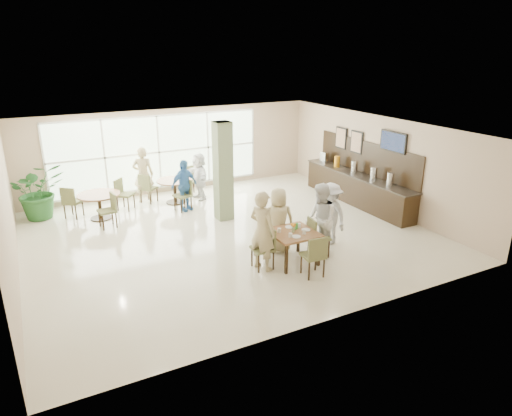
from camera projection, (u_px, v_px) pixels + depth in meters
name	position (u px, v px, depth m)	size (l,w,h in m)	color
ground	(229.00, 235.00, 12.10)	(10.00, 10.00, 0.00)	beige
room_shell	(227.00, 173.00, 11.53)	(10.00, 10.00, 10.00)	white
window_bank	(159.00, 152.00, 15.15)	(7.00, 0.04, 7.00)	silver
column	(223.00, 172.00, 12.81)	(0.45, 0.45, 2.80)	#708059
main_table	(293.00, 235.00, 10.36)	(1.02, 1.02, 0.75)	brown
round_table_left	(99.00, 199.00, 13.06)	(1.20, 1.20, 0.75)	brown
round_table_right	(175.00, 185.00, 14.41)	(1.12, 1.12, 0.75)	brown
chairs_main_table	(292.00, 243.00, 10.45)	(1.98, 2.02, 0.95)	#5E6638
chairs_table_left	(102.00, 202.00, 13.16)	(2.13, 1.83, 0.95)	#5E6638
chairs_table_right	(174.00, 188.00, 14.49)	(2.06, 1.88, 0.95)	#5E6638
tabletop_clutter	(295.00, 230.00, 10.31)	(0.75, 0.75, 0.21)	white
buffet_counter	(357.00, 186.00, 14.38)	(0.64, 4.70, 1.95)	black
wall_tv	(393.00, 142.00, 13.03)	(0.06, 1.00, 0.58)	black
framed_art_a	(357.00, 142.00, 14.47)	(0.05, 0.55, 0.70)	black
framed_art_b	(341.00, 138.00, 15.14)	(0.05, 0.55, 0.70)	black
potted_plant	(38.00, 191.00, 13.05)	(1.46, 1.46, 1.63)	#266129
teen_left	(262.00, 231.00, 9.97)	(0.66, 0.44, 1.82)	tan
teen_far	(278.00, 220.00, 10.91)	(0.78, 0.42, 1.59)	tan
teen_right	(320.00, 220.00, 10.71)	(0.85, 0.66, 1.74)	white
teen_standing	(330.00, 214.00, 11.37)	(1.02, 0.58, 1.57)	#A7A7A9
adult_a	(184.00, 185.00, 13.67)	(0.92, 0.52, 1.57)	#3E7ABC
adult_b	(199.00, 176.00, 14.74)	(1.41, 0.61, 1.52)	white
adult_standing	(143.00, 175.00, 14.39)	(0.65, 0.43, 1.79)	tan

